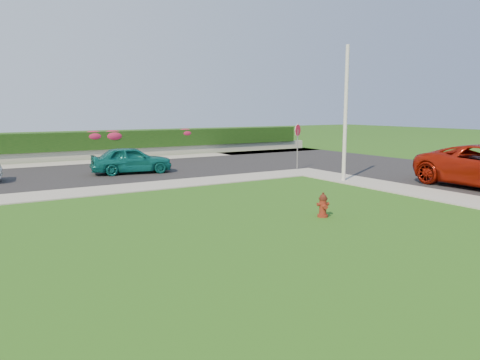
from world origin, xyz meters
TOP-DOWN VIEW (x-y plane):
  - ground at (0.00, 0.00)m, footprint 120.00×120.00m
  - street_right at (12.00, 4.00)m, footprint 8.00×32.00m
  - street_far at (-5.00, 14.00)m, footprint 26.00×8.00m
  - sidewalk_far at (-6.00, 9.00)m, footprint 24.00×2.00m
  - curb_corner at (7.00, 9.00)m, footprint 2.00×2.00m
  - sidewalk_beyond at (-1.00, 19.00)m, footprint 34.00×2.00m
  - retaining_wall at (-1.00, 20.50)m, footprint 34.00×0.40m
  - hedge at (-1.00, 20.60)m, footprint 32.00×0.90m
  - fire_hydrant at (1.21, 1.27)m, footprint 0.37×0.35m
  - sedan_teal at (-0.51, 12.94)m, footprint 3.97×2.06m
  - utility_pole at (6.51, 5.90)m, footprint 0.16×0.16m
  - stop_sign at (7.15, 9.88)m, footprint 0.59×0.28m
  - flower_clump_d at (-0.31, 20.50)m, footprint 1.33×0.86m
  - flower_clump_e at (0.89, 20.50)m, footprint 1.44×0.93m
  - flower_clump_f at (5.88, 20.50)m, footprint 1.24×0.80m

SIDE VIEW (x-z plane):
  - ground at x=0.00m, z-range 0.00..0.00m
  - street_right at x=12.00m, z-range 0.00..0.04m
  - street_far at x=-5.00m, z-range 0.00..0.04m
  - sidewalk_far at x=-6.00m, z-range 0.00..0.04m
  - curb_corner at x=7.00m, z-range 0.00..0.04m
  - sidewalk_beyond at x=-1.00m, z-range 0.00..0.04m
  - retaining_wall at x=-1.00m, z-range 0.00..0.60m
  - fire_hydrant at x=1.21m, z-range -0.02..0.70m
  - sedan_teal at x=-0.51m, z-range 0.04..1.33m
  - hedge at x=-1.00m, z-range 0.60..1.70m
  - flower_clump_e at x=0.89m, z-range 1.05..1.77m
  - flower_clump_d at x=-0.31m, z-range 1.10..1.77m
  - flower_clump_f at x=5.88m, z-range 1.14..1.76m
  - stop_sign at x=7.15m, z-range 0.55..2.90m
  - utility_pole at x=6.51m, z-range 0.00..5.73m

